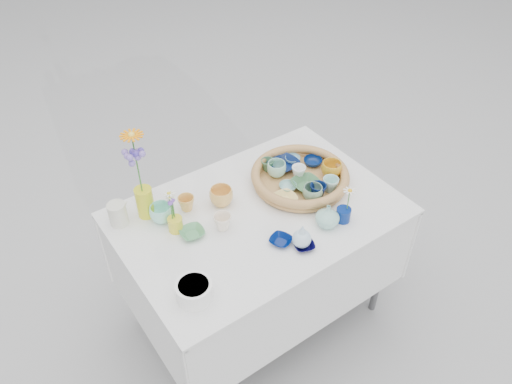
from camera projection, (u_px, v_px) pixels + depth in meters
ground at (258, 313)px, 2.77m from camera, size 80.00×80.00×0.00m
display_table at (258, 313)px, 2.77m from camera, size 1.26×0.86×0.77m
wicker_tray at (300, 177)px, 2.40m from camera, size 0.47×0.47×0.08m
tray_ceramic_0 at (284, 164)px, 2.48m from camera, size 0.16×0.16×0.04m
tray_ceramic_1 at (313, 162)px, 2.51m from camera, size 0.11×0.11×0.03m
tray_ceramic_2 at (331, 169)px, 2.42m from camera, size 0.12×0.12×0.08m
tray_ceramic_3 at (306, 184)px, 2.37m from camera, size 0.14×0.14×0.03m
tray_ceramic_4 at (313, 193)px, 2.29m from camera, size 0.12×0.12×0.07m
tray_ceramic_5 at (288, 187)px, 2.36m from camera, size 0.11×0.11×0.03m
tray_ceramic_6 at (276, 169)px, 2.42m from camera, size 0.12×0.12×0.07m
tray_ceramic_7 at (299, 172)px, 2.41m from camera, size 0.08×0.08×0.06m
tray_ceramic_8 at (293, 159)px, 2.53m from camera, size 0.08×0.08×0.02m
tray_ceramic_9 at (318, 191)px, 2.30m from camera, size 0.10×0.10×0.07m
tray_ceramic_10 at (285, 199)px, 2.29m from camera, size 0.11×0.11×0.03m
tray_ceramic_11 at (330, 185)px, 2.34m from camera, size 0.09×0.09×0.07m
tray_ceramic_12 at (268, 165)px, 2.46m from camera, size 0.09×0.09×0.06m
loose_ceramic_0 at (186, 203)px, 2.26m from camera, size 0.08×0.08×0.07m
loose_ceramic_1 at (221, 197)px, 2.29m from camera, size 0.14×0.14×0.09m
loose_ceramic_2 at (192, 233)px, 2.15m from camera, size 0.11×0.11×0.03m
loose_ceramic_3 at (223, 222)px, 2.17m from camera, size 0.10×0.10×0.07m
loose_ceramic_4 at (281, 241)px, 2.12m from camera, size 0.12×0.12×0.02m
loose_ceramic_5 at (161, 213)px, 2.20m from camera, size 0.11×0.11×0.08m
loose_ceramic_6 at (304, 245)px, 2.10m from camera, size 0.11×0.11×0.02m
fluted_bowl at (194, 291)px, 1.89m from camera, size 0.19×0.19×0.07m
bud_vase_paleblue at (302, 235)px, 2.07m from camera, size 0.09×0.09×0.12m
bud_vase_seafoam at (328, 216)px, 2.17m from camera, size 0.12×0.12×0.11m
bud_vase_cobalt at (343, 215)px, 2.21m from camera, size 0.07×0.07×0.07m
single_daisy at (348, 200)px, 2.16m from camera, size 0.08×0.08×0.12m
tall_vase_yellow at (145, 202)px, 2.21m from camera, size 0.10×0.10×0.15m
gerbera at (137, 163)px, 2.08m from camera, size 0.15×0.15×0.29m
hydrangea at (139, 175)px, 2.10m from camera, size 0.09×0.09×0.25m
white_pitcher at (118, 214)px, 2.18m from camera, size 0.12×0.09×0.11m
daisy_cup at (175, 224)px, 2.16m from camera, size 0.08×0.08×0.07m
daisy_posy at (174, 204)px, 2.10m from camera, size 0.10×0.10×0.14m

